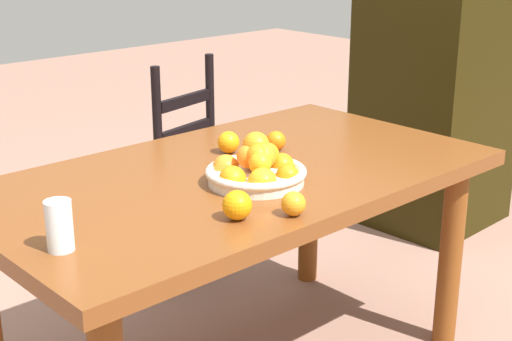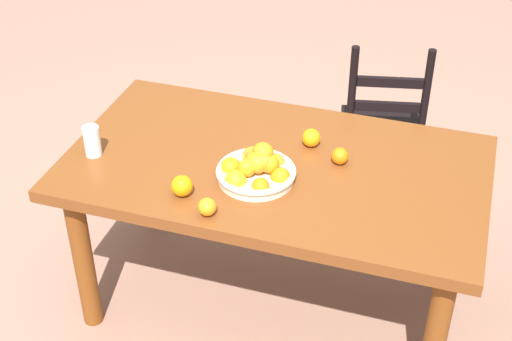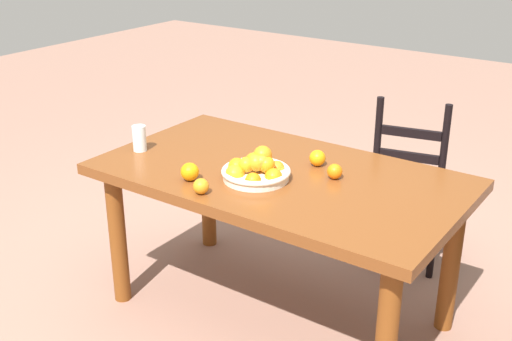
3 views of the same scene
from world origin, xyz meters
name	(u,v)px [view 2 (image 2 of 3)]	position (x,y,z in m)	size (l,w,h in m)	color
ground_plane	(273,300)	(0.00, 0.00, 0.00)	(12.00, 12.00, 0.00)	#916A5A
dining_table	(275,183)	(0.00, 0.00, 0.64)	(1.61, 0.90, 0.74)	brown
chair_near_window	(381,133)	(0.30, 0.81, 0.44)	(0.46, 0.46, 0.95)	black
fruit_bowl	(257,169)	(-0.04, -0.13, 0.78)	(0.30, 0.30, 0.15)	silver
orange_loose_0	(311,138)	(0.10, 0.16, 0.77)	(0.07, 0.07, 0.07)	orange
orange_loose_1	(182,186)	(-0.26, -0.30, 0.77)	(0.08, 0.08, 0.08)	orange
orange_loose_2	(340,156)	(0.23, 0.07, 0.77)	(0.07, 0.07, 0.07)	orange
orange_loose_3	(207,207)	(-0.13, -0.38, 0.77)	(0.07, 0.07, 0.07)	orange
drinking_glass	(92,141)	(-0.69, -0.16, 0.80)	(0.06, 0.06, 0.12)	silver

